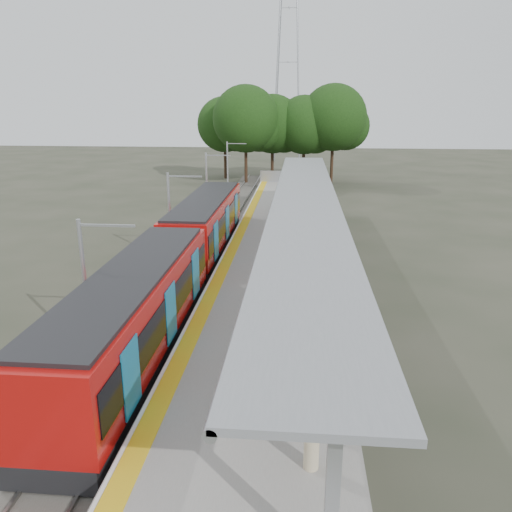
% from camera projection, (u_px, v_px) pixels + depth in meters
% --- Properties ---
extents(trackbed, '(3.00, 70.00, 0.24)m').
position_uv_depth(trackbed, '(204.00, 256.00, 30.96)').
color(trackbed, '#59544C').
rests_on(trackbed, ground).
extents(platform, '(6.00, 50.00, 1.00)m').
position_uv_depth(platform, '(277.00, 252.00, 30.47)').
color(platform, gray).
rests_on(platform, ground).
extents(tactile_strip, '(0.60, 50.00, 0.02)m').
position_uv_depth(tactile_strip, '(235.00, 243.00, 30.53)').
color(tactile_strip, gold).
rests_on(tactile_strip, platform).
extents(end_fence, '(6.00, 0.10, 1.20)m').
position_uv_depth(end_fence, '(288.00, 176.00, 53.90)').
color(end_fence, '#9EA0A5').
rests_on(end_fence, platform).
extents(train, '(2.74, 27.60, 3.62)m').
position_uv_depth(train, '(180.00, 256.00, 24.49)').
color(train, black).
rests_on(train, ground).
extents(canopy, '(3.27, 38.00, 3.66)m').
position_uv_depth(canopy, '(305.00, 205.00, 25.61)').
color(canopy, '#9EA0A5').
rests_on(canopy, platform).
extents(pylon, '(8.00, 4.00, 38.00)m').
position_uv_depth(pylon, '(288.00, 35.00, 75.56)').
color(pylon, '#9EA0A5').
rests_on(pylon, ground).
extents(tree_cluster, '(20.42, 11.80, 11.43)m').
position_uv_depth(tree_cluster, '(278.00, 122.00, 58.69)').
color(tree_cluster, '#382316').
rests_on(tree_cluster, ground).
extents(catenary_masts, '(2.08, 48.16, 5.40)m').
position_uv_depth(catenary_masts, '(171.00, 215.00, 29.33)').
color(catenary_masts, '#9EA0A5').
rests_on(catenary_masts, ground).
extents(bench_near, '(0.96, 1.48, 0.98)m').
position_uv_depth(bench_near, '(337.00, 357.00, 15.84)').
color(bench_near, '#101A54').
rests_on(bench_near, platform).
extents(bench_mid, '(0.68, 1.57, 1.04)m').
position_uv_depth(bench_mid, '(310.00, 245.00, 28.10)').
color(bench_mid, '#101A54').
rests_on(bench_mid, platform).
extents(bench_far, '(1.00, 1.46, 0.96)m').
position_uv_depth(bench_far, '(305.00, 222.00, 33.76)').
color(bench_far, '#101A54').
rests_on(bench_far, platform).
extents(info_pillar_near, '(0.37, 0.37, 1.62)m').
position_uv_depth(info_pillar_near, '(312.00, 442.00, 11.57)').
color(info_pillar_near, '#C7B791').
rests_on(info_pillar_near, platform).
extents(info_pillar_far, '(0.40, 0.40, 1.77)m').
position_uv_depth(info_pillar_far, '(300.00, 217.00, 34.04)').
color(info_pillar_far, '#C7B791').
rests_on(info_pillar_far, platform).
extents(litter_bin, '(0.53, 0.53, 0.93)m').
position_uv_depth(litter_bin, '(311.00, 233.00, 31.17)').
color(litter_bin, '#9EA0A5').
rests_on(litter_bin, platform).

